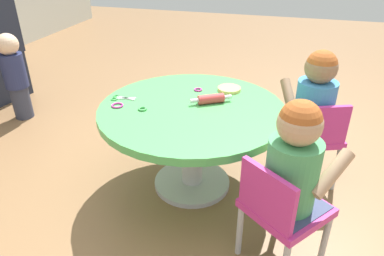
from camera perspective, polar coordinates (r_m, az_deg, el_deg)
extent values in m
plane|color=olive|center=(2.15, 0.00, -8.88)|extent=(10.00, 10.00, 0.00)
cylinder|color=silver|center=(2.15, 0.00, -8.56)|extent=(0.44, 0.44, 0.03)
cylinder|color=silver|center=(2.02, 0.00, -3.64)|extent=(0.12, 0.12, 0.47)
cylinder|color=#4CB259|center=(1.90, 0.00, 2.82)|extent=(0.99, 0.99, 0.04)
cylinder|color=#B7B7BC|center=(1.73, 20.33, -16.32)|extent=(0.03, 0.03, 0.28)
cylinder|color=#B7B7BC|center=(1.83, 13.70, -12.12)|extent=(0.03, 0.03, 0.28)
cylinder|color=#B7B7BC|center=(1.69, 7.58, -15.78)|extent=(0.03, 0.03, 0.28)
cube|color=#CC338C|center=(1.59, 14.71, -12.10)|extent=(0.42, 0.42, 0.04)
cube|color=#CC338C|center=(1.43, 11.76, -10.48)|extent=(0.19, 0.23, 0.22)
cube|color=#3F4772|center=(1.59, 14.72, -12.04)|extent=(0.38, 0.38, 0.04)
cylinder|color=#4CA566|center=(1.49, 15.52, -7.07)|extent=(0.21, 0.21, 0.30)
sphere|color=tan|center=(1.37, 16.74, 0.64)|extent=(0.17, 0.17, 0.17)
sphere|color=#B25926|center=(1.37, 16.82, 1.11)|extent=(0.16, 0.16, 0.16)
cylinder|color=tan|center=(1.50, 21.33, -6.78)|extent=(0.20, 0.18, 0.17)
cylinder|color=tan|center=(1.60, 14.96, -3.27)|extent=(0.20, 0.18, 0.17)
cylinder|color=#B7B7BC|center=(2.39, 19.23, -2.54)|extent=(0.03, 0.03, 0.28)
cylinder|color=#B7B7BC|center=(2.29, 13.31, -2.98)|extent=(0.03, 0.03, 0.28)
cylinder|color=#B7B7BC|center=(2.19, 21.89, -6.02)|extent=(0.03, 0.03, 0.28)
cylinder|color=#B7B7BC|center=(2.09, 15.51, -6.69)|extent=(0.03, 0.03, 0.28)
cube|color=#CC338C|center=(2.16, 18.11, -0.96)|extent=(0.39, 0.39, 0.04)
cube|color=#CC338C|center=(1.99, 20.11, 0.33)|extent=(0.12, 0.26, 0.22)
cube|color=#3F4772|center=(2.16, 18.11, -0.91)|extent=(0.36, 0.35, 0.04)
cylinder|color=#3F8CCC|center=(2.08, 18.82, 3.16)|extent=(0.21, 0.21, 0.30)
sphere|color=#997051|center=(2.00, 19.84, 9.01)|extent=(0.17, 0.17, 0.17)
sphere|color=#B25926|center=(2.00, 19.90, 9.35)|extent=(0.16, 0.16, 0.16)
cylinder|color=#997051|center=(2.20, 20.53, 4.94)|extent=(0.22, 0.13, 0.17)
cylinder|color=#997051|center=(2.11, 15.14, 4.83)|extent=(0.22, 0.13, 0.17)
cylinder|color=#33384C|center=(3.15, -25.43, 3.76)|extent=(0.14, 0.14, 0.26)
cylinder|color=navy|center=(3.06, -26.45, 8.15)|extent=(0.17, 0.17, 0.26)
sphere|color=beige|center=(3.01, -27.29, 11.73)|extent=(0.16, 0.16, 0.16)
cylinder|color=#D83F3F|center=(1.93, 3.04, 4.65)|extent=(0.12, 0.15, 0.05)
cylinder|color=white|center=(1.90, 0.37, 4.36)|extent=(0.04, 0.05, 0.02)
cylinder|color=white|center=(1.95, 5.63, 4.93)|extent=(0.04, 0.05, 0.02)
cube|color=silver|center=(2.01, -10.49, 4.63)|extent=(0.05, 0.11, 0.01)
cube|color=silver|center=(2.01, -10.49, 4.63)|extent=(0.02, 0.11, 0.01)
torus|color=green|center=(2.02, -12.26, 4.51)|extent=(0.04, 0.04, 0.01)
torus|color=green|center=(2.05, -11.92, 4.92)|extent=(0.04, 0.04, 0.01)
cylinder|color=#F2CC72|center=(2.10, 5.94, 6.19)|extent=(0.13, 0.13, 0.02)
torus|color=#4CB259|center=(1.87, -7.88, 3.03)|extent=(0.05, 0.05, 0.01)
torus|color=#D83FA5|center=(2.09, 0.97, 6.12)|extent=(0.05, 0.05, 0.01)
torus|color=#D83FA5|center=(1.94, -11.77, 3.54)|extent=(0.06, 0.06, 0.01)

